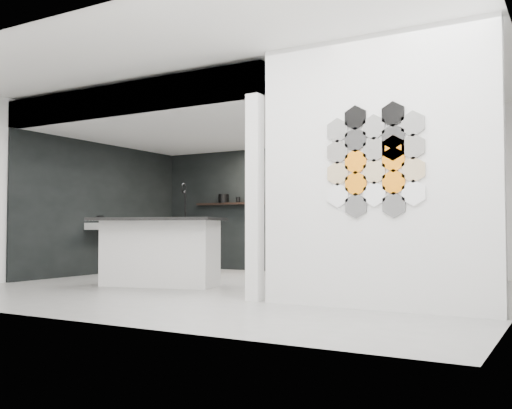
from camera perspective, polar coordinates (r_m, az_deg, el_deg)
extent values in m
cube|color=slate|center=(7.79, -1.75, -8.45)|extent=(7.00, 6.00, 0.01)
cube|color=silver|center=(5.93, 11.77, 3.27)|extent=(2.45, 0.15, 2.80)
cube|color=black|center=(10.98, 0.51, -0.51)|extent=(4.40, 0.04, 2.35)
cube|color=black|center=(10.69, -14.96, -0.38)|extent=(0.04, 4.00, 2.35)
cube|color=silver|center=(9.46, -5.35, 8.18)|extent=(4.40, 4.00, 0.40)
cube|color=silver|center=(6.48, -0.13, 0.76)|extent=(0.16, 0.16, 2.35)
cube|color=silver|center=(7.99, -13.38, 10.19)|extent=(4.40, 0.16, 0.40)
cube|color=silver|center=(10.39, -14.85, -2.12)|extent=(0.40, 0.60, 0.12)
cube|color=black|center=(10.84, 0.71, 0.17)|extent=(3.00, 0.15, 0.04)
cube|color=silver|center=(8.22, -9.58, -4.83)|extent=(1.71, 0.95, 0.92)
cube|color=black|center=(8.14, -9.82, -1.45)|extent=(1.96, 1.20, 0.04)
cube|color=black|center=(8.15, -7.69, -1.37)|extent=(0.56, 0.51, 0.02)
cylinder|color=black|center=(8.35, -7.09, 0.13)|extent=(0.03, 0.03, 0.43)
torus|color=black|center=(8.31, -7.26, 1.63)|extent=(0.06, 0.15, 0.15)
cylinder|color=black|center=(11.30, -3.26, 0.61)|extent=(0.27, 0.27, 0.17)
ellipsoid|color=black|center=(10.52, 4.14, 0.78)|extent=(0.20, 0.20, 0.15)
cylinder|color=gray|center=(10.26, 7.32, 0.71)|extent=(0.14, 0.14, 0.10)
cylinder|color=gray|center=(10.26, 7.32, 0.79)|extent=(0.12, 0.12, 0.12)
cylinder|color=black|center=(11.02, -0.89, 0.70)|extent=(0.07, 0.07, 0.18)
cylinder|color=black|center=(11.12, -1.79, 0.47)|extent=(0.09, 0.09, 0.10)
cylinder|color=white|center=(5.95, 8.19, 0.93)|extent=(0.26, 0.02, 0.26)
cylinder|color=tan|center=(5.97, 8.18, 3.09)|extent=(0.26, 0.02, 0.26)
cylinder|color=#66635E|center=(6.00, 8.16, 5.23)|extent=(0.26, 0.02, 0.26)
cylinder|color=silver|center=(6.03, 8.15, 7.35)|extent=(0.26, 0.02, 0.26)
cylinder|color=black|center=(5.88, 9.96, -0.11)|extent=(0.26, 0.02, 0.26)
cylinder|color=orange|center=(5.89, 9.95, 2.07)|extent=(0.26, 0.02, 0.26)
cylinder|color=orange|center=(5.91, 9.93, 4.25)|extent=(0.26, 0.02, 0.26)
cylinder|color=#2D2D2D|center=(5.94, 9.92, 6.41)|extent=(0.26, 0.02, 0.26)
cylinder|color=black|center=(5.98, 9.90, 8.54)|extent=(0.26, 0.02, 0.26)
cylinder|color=white|center=(5.82, 11.76, 1.03)|extent=(0.26, 0.02, 0.26)
cylinder|color=tan|center=(5.84, 11.75, 3.24)|extent=(0.26, 0.02, 0.26)
cylinder|color=#66635E|center=(5.87, 11.73, 5.43)|extent=(0.26, 0.02, 0.26)
cylinder|color=silver|center=(5.90, 11.71, 7.59)|extent=(0.26, 0.02, 0.26)
cylinder|color=black|center=(5.76, 13.62, -0.04)|extent=(0.26, 0.02, 0.26)
cylinder|color=orange|center=(5.77, 13.60, 2.19)|extent=(0.26, 0.02, 0.26)
cylinder|color=orange|center=(5.80, 13.58, 4.41)|extent=(0.26, 0.02, 0.26)
cylinder|color=#2D2D2D|center=(5.83, 13.56, 6.61)|extent=(0.26, 0.02, 0.26)
cylinder|color=black|center=(5.87, 13.54, 8.79)|extent=(0.26, 0.02, 0.26)
cylinder|color=white|center=(5.72, 15.49, 1.13)|extent=(0.26, 0.02, 0.26)
cylinder|color=tan|center=(5.73, 15.47, 3.37)|extent=(0.26, 0.02, 0.26)
cylinder|color=#66635E|center=(5.76, 15.44, 5.60)|extent=(0.26, 0.02, 0.26)
cylinder|color=silver|center=(5.80, 15.42, 7.81)|extent=(0.26, 0.02, 0.26)
cylinder|color=orange|center=(5.81, 13.57, 5.52)|extent=(0.26, 0.02, 0.26)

